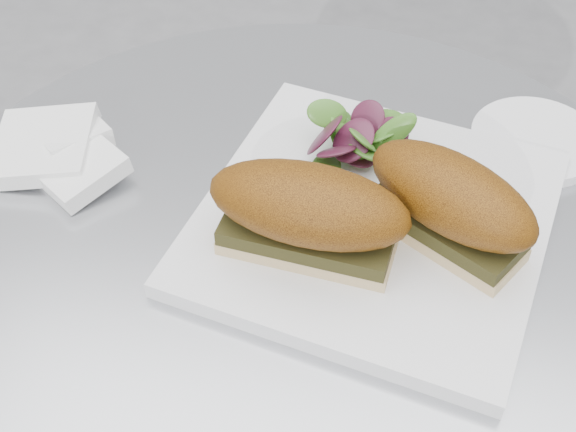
% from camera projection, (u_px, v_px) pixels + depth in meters
% --- Properties ---
extents(table, '(0.70, 0.70, 0.73)m').
position_uv_depth(table, '(296.00, 403.00, 0.85)').
color(table, '#ADAFB4').
rests_on(table, ground).
extents(plate, '(0.35, 0.35, 0.02)m').
position_uv_depth(plate, '(373.00, 221.00, 0.69)').
color(plate, white).
rests_on(plate, table).
extents(sandwich_left, '(0.17, 0.09, 0.08)m').
position_uv_depth(sandwich_left, '(308.00, 212.00, 0.63)').
color(sandwich_left, '#D4AF84').
rests_on(sandwich_left, plate).
extents(sandwich_right, '(0.16, 0.14, 0.08)m').
position_uv_depth(sandwich_right, '(450.00, 202.00, 0.64)').
color(sandwich_right, '#D4AF84').
rests_on(sandwich_right, plate).
extents(salad, '(0.09, 0.09, 0.05)m').
position_uv_depth(salad, '(358.00, 140.00, 0.72)').
color(salad, '#487E29').
rests_on(salad, plate).
extents(napkin, '(0.14, 0.14, 0.02)m').
position_uv_depth(napkin, '(63.00, 162.00, 0.74)').
color(napkin, white).
rests_on(napkin, table).
extents(saucer, '(0.12, 0.12, 0.01)m').
position_uv_depth(saucer, '(535.00, 140.00, 0.77)').
color(saucer, white).
rests_on(saucer, table).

